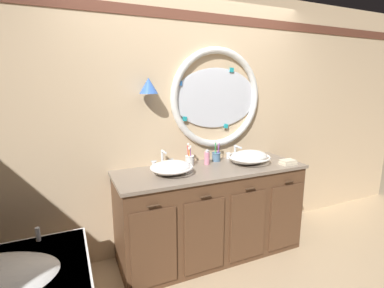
% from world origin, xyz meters
% --- Properties ---
extents(ground_plane, '(14.00, 14.00, 0.00)m').
position_xyz_m(ground_plane, '(0.00, 0.00, 0.00)').
color(ground_plane, tan).
extents(back_wall_assembly, '(6.40, 0.26, 2.60)m').
position_xyz_m(back_wall_assembly, '(0.01, 0.59, 1.32)').
color(back_wall_assembly, '#D6B78E').
rests_on(back_wall_assembly, ground_plane).
extents(vanity_counter, '(1.84, 0.66, 0.90)m').
position_xyz_m(vanity_counter, '(0.06, 0.24, 0.45)').
color(vanity_counter, brown).
rests_on(vanity_counter, ground_plane).
extents(sink_basin_left, '(0.38, 0.38, 0.12)m').
position_xyz_m(sink_basin_left, '(-0.36, 0.21, 0.96)').
color(sink_basin_left, white).
rests_on(sink_basin_left, vanity_counter).
extents(sink_basin_right, '(0.42, 0.42, 0.14)m').
position_xyz_m(sink_basin_right, '(0.47, 0.21, 0.97)').
color(sink_basin_right, white).
rests_on(sink_basin_right, vanity_counter).
extents(faucet_set_left, '(0.22, 0.13, 0.17)m').
position_xyz_m(faucet_set_left, '(-0.36, 0.47, 0.97)').
color(faucet_set_left, silver).
rests_on(faucet_set_left, vanity_counter).
extents(faucet_set_right, '(0.23, 0.14, 0.15)m').
position_xyz_m(faucet_set_right, '(0.47, 0.47, 0.96)').
color(faucet_set_right, silver).
rests_on(faucet_set_right, vanity_counter).
extents(toothbrush_holder_left, '(0.09, 0.09, 0.22)m').
position_xyz_m(toothbrush_holder_left, '(-0.10, 0.41, 0.96)').
color(toothbrush_holder_left, white).
rests_on(toothbrush_holder_left, vanity_counter).
extents(toothbrush_holder_right, '(0.09, 0.09, 0.22)m').
position_xyz_m(toothbrush_holder_right, '(0.22, 0.44, 0.95)').
color(toothbrush_holder_right, slate).
rests_on(toothbrush_holder_right, vanity_counter).
extents(soap_dispenser, '(0.05, 0.06, 0.16)m').
position_xyz_m(soap_dispenser, '(0.07, 0.37, 0.97)').
color(soap_dispenser, pink).
rests_on(soap_dispenser, vanity_counter).
extents(folded_hand_towel, '(0.15, 0.11, 0.05)m').
position_xyz_m(folded_hand_towel, '(0.81, 0.03, 0.92)').
color(folded_hand_towel, beige).
rests_on(folded_hand_towel, vanity_counter).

